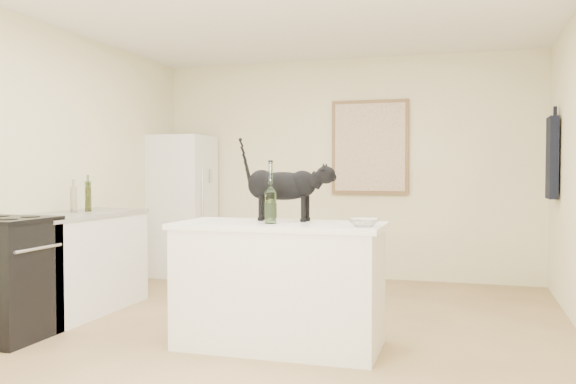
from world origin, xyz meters
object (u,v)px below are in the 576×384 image
at_px(stove, 5,280).
at_px(black_cat, 283,190).
at_px(glass_bowl, 364,222).
at_px(wine_bottle, 271,196).
at_px(fridge, 181,206).

bearing_deg(stove, black_cat, 15.67).
relative_size(black_cat, glass_bowl, 3.01).
height_order(stove, black_cat, black_cat).
height_order(black_cat, wine_bottle, black_cat).
distance_m(stove, glass_bowl, 2.74).
distance_m(stove, wine_bottle, 2.14).
bearing_deg(black_cat, stove, -162.33).
bearing_deg(glass_bowl, fridge, 135.07).
distance_m(black_cat, glass_bowl, 0.75).
distance_m(fridge, black_cat, 3.14).
height_order(black_cat, glass_bowl, black_cat).
relative_size(fridge, wine_bottle, 4.32).
height_order(fridge, glass_bowl, fridge).
distance_m(fridge, wine_bottle, 3.33).
bearing_deg(stove, wine_bottle, 8.81).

